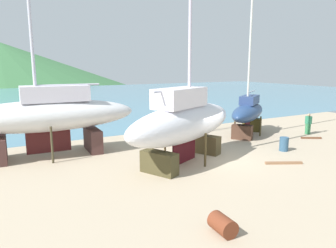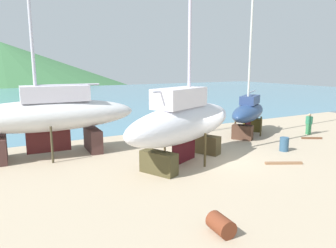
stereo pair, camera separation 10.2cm
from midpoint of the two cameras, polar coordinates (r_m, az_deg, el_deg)
name	(u,v)px [view 1 (the left image)]	position (r m, az deg, el deg)	size (l,w,h in m)	color
ground_plane	(252,174)	(15.81, 14.84, -8.82)	(45.19, 45.19, 0.00)	tan
sea_water	(67,98)	(53.28, -17.91, 4.47)	(128.10, 60.17, 0.01)	teal
headland_hill	(1,81)	(125.91, -28.18, 6.94)	(153.62, 153.62, 27.02)	#3B6F41
sailboat_large_starboard	(248,112)	(24.22, 14.25, 2.11)	(6.35, 5.06, 11.96)	#4C3124
sailboat_small_center	(48,115)	(19.07, -21.17, 1.55)	(10.27, 3.26, 17.18)	#4E302D
sailboat_mid_port	(184,122)	(16.60, 2.77, 0.39)	(9.13, 5.94, 13.53)	#4C4026
worker	(308,123)	(26.11, 24.06, 0.09)	(0.35, 0.49, 1.60)	#317849
barrel_rust_near	(223,225)	(10.34, 9.62, -17.61)	(0.59, 0.59, 0.87)	brown
barrel_tipped_center	(284,144)	(20.49, 20.21, -3.45)	(0.54, 0.54, 0.86)	#315471
timber_long_aft	(284,163)	(17.88, 20.15, -6.65)	(1.98, 0.18, 0.13)	#8D6446
timber_short_cross	(311,138)	(24.70, 24.51, -2.31)	(1.43, 0.13, 0.12)	brown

